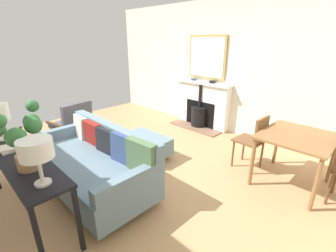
{
  "coord_description": "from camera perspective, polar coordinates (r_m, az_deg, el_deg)",
  "views": [
    {
      "loc": [
        1.99,
        2.86,
        1.93
      ],
      "look_at": [
        -0.56,
        0.35,
        0.59
      ],
      "focal_mm": 24.82,
      "sensor_mm": 36.0,
      "label": 1
    }
  ],
  "objects": [
    {
      "name": "dining_chair_near_fireplace",
      "position": [
        3.75,
        20.47,
        -2.84
      ],
      "size": [
        0.42,
        0.42,
        0.87
      ],
      "color": "brown",
      "rests_on": "ground"
    },
    {
      "name": "potted_plant",
      "position": [
        2.51,
        -31.92,
        -2.18
      ],
      "size": [
        0.42,
        0.48,
        0.65
      ],
      "color": "#99704C",
      "rests_on": "console_table"
    },
    {
      "name": "mantel_bowl_far",
      "position": [
        5.16,
        10.83,
        10.61
      ],
      "size": [
        0.15,
        0.15,
        0.05
      ],
      "color": "black",
      "rests_on": "fireplace"
    },
    {
      "name": "mirror_over_mantel",
      "position": [
        5.31,
        9.55,
        16.31
      ],
      "size": [
        0.04,
        0.94,
        0.91
      ],
      "color": "tan"
    },
    {
      "name": "ottoman",
      "position": [
        4.02,
        -5.58,
        -4.55
      ],
      "size": [
        0.56,
        0.84,
        0.37
      ],
      "color": "#B2B2B7",
      "rests_on": "ground"
    },
    {
      "name": "table_lamp_far_end",
      "position": [
        2.2,
        -29.69,
        -5.21
      ],
      "size": [
        0.27,
        0.27,
        0.42
      ],
      "color": "beige",
      "rests_on": "console_table"
    },
    {
      "name": "armchair_accent",
      "position": [
        4.73,
        -22.2,
        1.17
      ],
      "size": [
        0.76,
        0.69,
        0.85
      ],
      "color": "#4C3321",
      "rests_on": "ground"
    },
    {
      "name": "wall_left",
      "position": [
        5.29,
        11.88,
        13.86
      ],
      "size": [
        0.12,
        6.21,
        2.7
      ],
      "primitive_type": "cube",
      "color": "silver",
      "rests_on": "ground"
    },
    {
      "name": "dining_table",
      "position": [
        3.55,
        29.09,
        -3.45
      ],
      "size": [
        0.95,
        0.87,
        0.74
      ],
      "color": "olive",
      "rests_on": "ground"
    },
    {
      "name": "console_table",
      "position": [
        2.98,
        -32.21,
        -7.91
      ],
      "size": [
        0.4,
        1.81,
        0.75
      ],
      "color": "black",
      "rests_on": "ground"
    },
    {
      "name": "sofa",
      "position": [
        3.33,
        -17.65,
        -8.55
      ],
      "size": [
        0.92,
        1.97,
        0.85
      ],
      "color": "#B2B2B7",
      "rests_on": "ground"
    },
    {
      "name": "mantel_bowl_near",
      "position": [
        5.46,
        6.34,
        11.35
      ],
      "size": [
        0.13,
        0.13,
        0.04
      ],
      "color": "#334C56",
      "rests_on": "fireplace"
    },
    {
      "name": "fireplace",
      "position": [
        5.42,
        8.25,
        4.56
      ],
      "size": [
        0.54,
        1.4,
        1.04
      ],
      "color": "brown",
      "rests_on": "ground"
    },
    {
      "name": "ground_plane",
      "position": [
        3.98,
        -9.43,
        -8.78
      ],
      "size": [
        4.85,
        6.21,
        0.01
      ],
      "primitive_type": "cube",
      "color": "tan"
    },
    {
      "name": "book_stack",
      "position": [
        3.18,
        -33.85,
        -4.5
      ],
      "size": [
        0.28,
        0.24,
        0.04
      ],
      "color": "beige",
      "rests_on": "console_table"
    }
  ]
}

